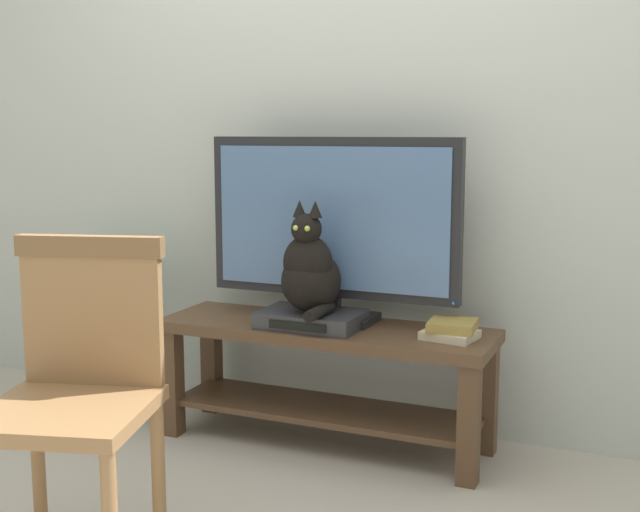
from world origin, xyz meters
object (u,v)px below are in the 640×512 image
(tv_stand, at_px, (325,361))
(media_box, at_px, (312,319))
(tv, at_px, (332,224))
(potted_plant, at_px, (92,312))
(book_stack, at_px, (451,330))
(cat, at_px, (311,271))
(wooden_chair, at_px, (78,377))

(tv_stand, relative_size, media_box, 3.41)
(tv, xyz_separation_m, potted_plant, (-1.03, -0.16, -0.40))
(book_stack, xyz_separation_m, potted_plant, (-1.52, -0.09, -0.05))
(cat, bearing_deg, potted_plant, -178.33)
(wooden_chair, relative_size, potted_plant, 1.31)
(media_box, distance_m, book_stack, 0.53)
(book_stack, bearing_deg, tv, 170.96)
(tv_stand, xyz_separation_m, media_box, (-0.03, -0.05, 0.17))
(tv_stand, distance_m, wooden_chair, 1.12)
(book_stack, bearing_deg, potted_plant, -176.76)
(book_stack, bearing_deg, wooden_chair, -126.51)
(tv, distance_m, cat, 0.22)
(tv, relative_size, book_stack, 4.98)
(tv, relative_size, potted_plant, 1.44)
(cat, xyz_separation_m, book_stack, (0.52, 0.06, -0.18))
(book_stack, relative_size, potted_plant, 0.29)
(media_box, bearing_deg, potted_plant, -177.57)
(media_box, height_order, wooden_chair, wooden_chair)
(cat, distance_m, wooden_chair, 1.04)
(tv, distance_m, media_box, 0.37)
(wooden_chair, distance_m, potted_plant, 1.22)
(tv_stand, height_order, book_stack, book_stack)
(tv_stand, distance_m, cat, 0.37)
(media_box, relative_size, potted_plant, 0.54)
(media_box, bearing_deg, tv_stand, 59.09)
(tv_stand, relative_size, tv, 1.29)
(cat, xyz_separation_m, wooden_chair, (-0.26, -1.00, -0.15))
(tv, distance_m, book_stack, 0.61)
(media_box, height_order, cat, cat)
(tv, height_order, cat, tv)
(tv_stand, xyz_separation_m, tv, (0.00, 0.07, 0.53))
(tv, xyz_separation_m, media_box, (-0.03, -0.12, -0.35))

